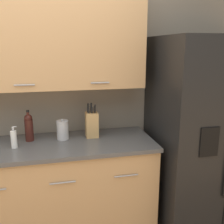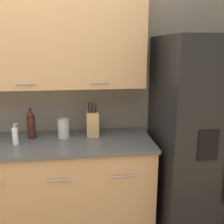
# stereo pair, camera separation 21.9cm
# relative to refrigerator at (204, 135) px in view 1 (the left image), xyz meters

# --- Properties ---
(wall_back) EXTENTS (10.00, 0.39, 2.60)m
(wall_back) POSITION_rel_refrigerator_xyz_m (-1.66, 0.37, 0.56)
(wall_back) COLOR gray
(wall_back) RESTS_ON ground_plane
(counter_unit) EXTENTS (2.16, 0.64, 0.91)m
(counter_unit) POSITION_rel_refrigerator_xyz_m (-1.60, 0.09, -0.45)
(counter_unit) COLOR black
(counter_unit) RESTS_ON ground_plane
(refrigerator) EXTENTS (0.94, 0.82, 1.82)m
(refrigerator) POSITION_rel_refrigerator_xyz_m (0.00, 0.00, 0.00)
(refrigerator) COLOR black
(refrigerator) RESTS_ON ground_plane
(knife_block) EXTENTS (0.11, 0.11, 0.32)m
(knife_block) POSITION_rel_refrigerator_xyz_m (-1.05, 0.18, 0.12)
(knife_block) COLOR tan
(knife_block) RESTS_ON counter_unit
(wine_bottle) EXTENTS (0.07, 0.07, 0.28)m
(wine_bottle) POSITION_rel_refrigerator_xyz_m (-1.61, 0.20, 0.13)
(wine_bottle) COLOR #3D1914
(wine_bottle) RESTS_ON counter_unit
(soap_dispenser) EXTENTS (0.05, 0.05, 0.18)m
(soap_dispenser) POSITION_rel_refrigerator_xyz_m (-1.72, 0.05, 0.08)
(soap_dispenser) COLOR white
(soap_dispenser) RESTS_ON counter_unit
(steel_canister) EXTENTS (0.11, 0.11, 0.19)m
(steel_canister) POSITION_rel_refrigerator_xyz_m (-1.32, 0.17, 0.09)
(steel_canister) COLOR #B7B7BA
(steel_canister) RESTS_ON counter_unit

